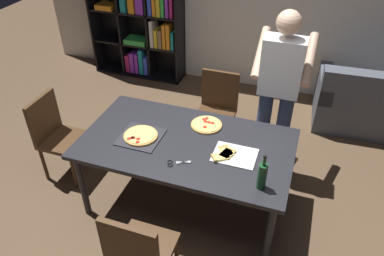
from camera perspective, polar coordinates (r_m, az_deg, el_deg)
ground_plane at (r=3.78m, az=-0.76°, el=-11.17°), size 12.00×12.00×0.00m
dining_table at (r=3.31m, az=-0.85°, el=-3.03°), size 1.86×1.05×0.75m
chair_near_camera at (r=2.80m, az=-8.22°, el=-18.23°), size 0.42×0.42×0.90m
chair_far_side at (r=4.19m, az=3.86°, el=3.32°), size 0.42×0.42×0.90m
chair_left_end at (r=4.03m, az=-20.15°, el=-0.63°), size 0.42×0.42×0.90m
bookshelf at (r=5.69m, az=-8.41°, el=17.47°), size 1.40×0.35×1.95m
person_serving_pizza at (r=3.66m, az=13.19°, el=6.09°), size 0.55×0.54×1.75m
pepperoni_pizza_on_tray at (r=3.34m, az=-7.89°, el=-1.23°), size 0.36×0.36×0.04m
pizza_slices_on_towel at (r=3.13m, az=5.86°, el=-4.05°), size 0.37×0.29×0.03m
wine_bottle at (r=2.82m, az=10.73°, el=-7.18°), size 0.07×0.07×0.32m
kitchen_scissors at (r=3.05m, az=-2.65°, el=-5.37°), size 0.20×0.13×0.01m
second_pizza_plain at (r=3.46m, az=2.24°, el=0.51°), size 0.29×0.29×0.03m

